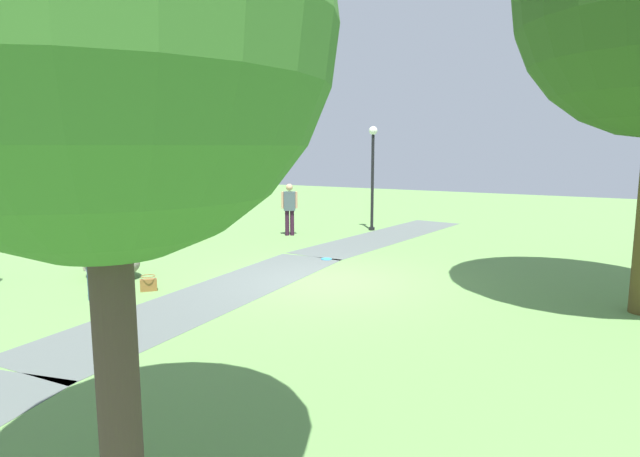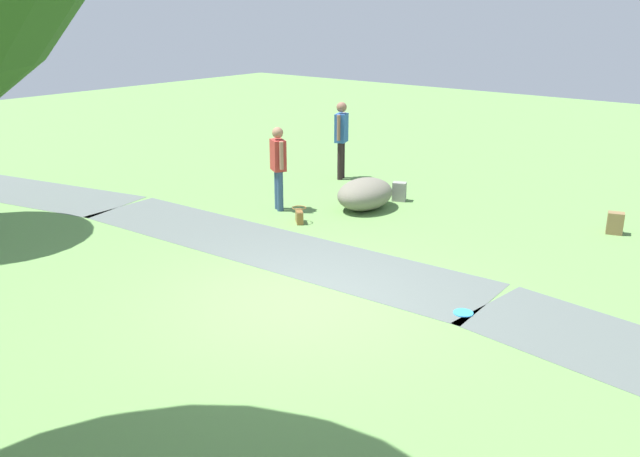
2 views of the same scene
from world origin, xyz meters
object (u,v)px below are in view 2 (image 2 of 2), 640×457
(passerby_on_path, at_px, (341,134))
(frisbee_on_grass, at_px, (463,313))
(handbag_on_grass, at_px, (299,216))
(backpack_by_boulder, at_px, (399,192))
(spare_backpack_on_lawn, at_px, (615,223))
(lawn_boulder, at_px, (365,194))
(woman_with_handbag, at_px, (278,163))

(passerby_on_path, xyz_separation_m, frisbee_on_grass, (-5.83, 4.85, -1.06))
(handbag_on_grass, relative_size, frisbee_on_grass, 1.43)
(handbag_on_grass, xyz_separation_m, frisbee_on_grass, (-4.33, 1.61, -0.13))
(passerby_on_path, relative_size, backpack_by_boulder, 4.55)
(backpack_by_boulder, height_order, spare_backpack_on_lawn, same)
(lawn_boulder, xyz_separation_m, woman_with_handbag, (1.31, 1.15, 0.66))
(passerby_on_path, xyz_separation_m, handbag_on_grass, (-1.50, 3.24, -0.93))
(backpack_by_boulder, bearing_deg, spare_backpack_on_lawn, -171.33)
(woman_with_handbag, relative_size, passerby_on_path, 0.92)
(lawn_boulder, bearing_deg, handbag_on_grass, 74.86)
(spare_backpack_on_lawn, relative_size, frisbee_on_grass, 1.49)
(woman_with_handbag, distance_m, backpack_by_boulder, 2.71)
(lawn_boulder, height_order, passerby_on_path, passerby_on_path)
(lawn_boulder, relative_size, handbag_on_grass, 3.59)
(frisbee_on_grass, bearing_deg, handbag_on_grass, -20.44)
(woman_with_handbag, height_order, handbag_on_grass, woman_with_handbag)
(backpack_by_boulder, relative_size, frisbee_on_grass, 1.49)
(spare_backpack_on_lawn, bearing_deg, frisbee_on_grass, 83.91)
(passerby_on_path, relative_size, spare_backpack_on_lawn, 4.55)
(passerby_on_path, distance_m, handbag_on_grass, 3.69)
(handbag_on_grass, xyz_separation_m, backpack_by_boulder, (-0.62, -2.51, 0.05))
(spare_backpack_on_lawn, bearing_deg, handbag_on_grass, 33.07)
(woman_with_handbag, bearing_deg, backpack_by_boulder, -125.66)
(spare_backpack_on_lawn, distance_m, frisbee_on_grass, 4.79)
(lawn_boulder, height_order, handbag_on_grass, lawn_boulder)
(woman_with_handbag, bearing_deg, lawn_boulder, -138.67)
(woman_with_handbag, bearing_deg, passerby_on_path, -77.87)
(lawn_boulder, height_order, frisbee_on_grass, lawn_boulder)
(lawn_boulder, bearing_deg, frisbee_on_grass, 141.04)
(woman_with_handbag, relative_size, frisbee_on_grass, 6.28)
(lawn_boulder, distance_m, spare_backpack_on_lawn, 4.70)
(woman_with_handbag, xyz_separation_m, spare_backpack_on_lawn, (-5.72, -2.75, -0.78))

